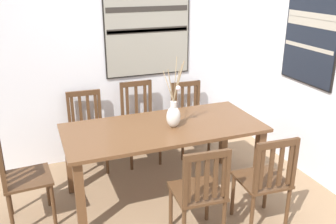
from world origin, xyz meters
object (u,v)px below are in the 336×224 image
at_px(dining_table, 164,136).
at_px(chair_3, 20,176).
at_px(centerpiece_vase, 174,114).
at_px(chair_4, 265,180).
at_px(chair_0, 87,129).
at_px(chair_5, 140,122).
at_px(chair_1, 189,116).
at_px(chair_2, 200,191).
at_px(painting_on_side_wall, 311,36).
at_px(painting_on_back_wall, 148,31).

relative_size(dining_table, chair_3, 2.14).
height_order(centerpiece_vase, chair_4, centerpiece_vase).
distance_m(dining_table, chair_4, 1.09).
relative_size(chair_0, chair_5, 0.94).
bearing_deg(chair_1, chair_4, -90.46).
bearing_deg(centerpiece_vase, dining_table, 150.76).
height_order(chair_2, chair_3, chair_3).
distance_m(chair_1, painting_on_side_wall, 1.73).
bearing_deg(centerpiece_vase, chair_1, 57.13).
height_order(chair_3, painting_on_back_wall, painting_on_back_wall).
bearing_deg(dining_table, painting_on_side_wall, -1.01).
bearing_deg(painting_on_back_wall, centerpiece_vase, -95.68).
height_order(chair_1, painting_on_side_wall, painting_on_side_wall).
bearing_deg(chair_1, painting_on_side_wall, -40.34).
bearing_deg(chair_1, centerpiece_vase, -122.87).
bearing_deg(chair_0, painting_on_back_wall, 15.03).
relative_size(chair_3, painting_on_back_wall, 0.85).
bearing_deg(chair_3, chair_2, -29.89).
bearing_deg(painting_on_side_wall, chair_4, -141.45).
bearing_deg(chair_0, chair_2, -68.37).
xyz_separation_m(chair_3, painting_on_back_wall, (1.59, 1.10, 1.07)).
xyz_separation_m(chair_0, chair_4, (1.29, -1.71, 0.00)).
xyz_separation_m(chair_4, chair_5, (-0.65, 1.69, 0.01)).
xyz_separation_m(centerpiece_vase, chair_4, (0.56, -0.81, -0.42)).
distance_m(centerpiece_vase, chair_2, 0.88).
distance_m(dining_table, chair_3, 1.40).
xyz_separation_m(chair_0, chair_3, (-0.75, -0.87, 0.00)).
height_order(chair_3, chair_4, chair_4).
bearing_deg(painting_on_side_wall, dining_table, 178.99).
bearing_deg(painting_on_back_wall, chair_1, -28.32).
distance_m(dining_table, painting_on_back_wall, 1.43).
bearing_deg(painting_on_back_wall, chair_3, -145.51).
xyz_separation_m(chair_4, painting_on_back_wall, (-0.45, 1.94, 1.07)).
bearing_deg(painting_on_back_wall, painting_on_side_wall, -36.97).
height_order(chair_0, painting_on_side_wall, painting_on_side_wall).
relative_size(chair_4, painting_on_back_wall, 0.85).
bearing_deg(painting_on_back_wall, chair_0, -164.97).
height_order(centerpiece_vase, chair_5, centerpiece_vase).
relative_size(chair_3, chair_5, 0.95).
relative_size(centerpiece_vase, painting_on_side_wall, 0.66).
bearing_deg(centerpiece_vase, painting_on_side_wall, 0.72).
distance_m(chair_0, chair_5, 0.64).
xyz_separation_m(centerpiece_vase, painting_on_back_wall, (0.11, 1.14, 0.66)).
bearing_deg(chair_3, painting_on_back_wall, 34.49).
bearing_deg(chair_0, centerpiece_vase, -51.10).
bearing_deg(painting_on_side_wall, chair_2, -154.57).
bearing_deg(painting_on_side_wall, chair_5, 152.77).
bearing_deg(chair_1, chair_0, 179.08).
bearing_deg(chair_2, chair_1, 68.86).
bearing_deg(chair_4, chair_5, 111.06).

